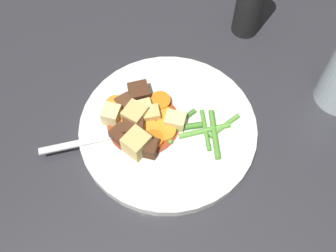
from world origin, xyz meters
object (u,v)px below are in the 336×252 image
object	(u,v)px
potato_chunk_4	(151,114)
meat_chunk_2	(122,135)
dinner_plate	(168,129)
carrot_slice_4	(162,130)
carrot_slice_0	(154,140)
carrot_slice_7	(165,115)
carrot_slice_5	(160,102)
meat_chunk_3	(127,101)
potato_chunk_1	(112,115)
meat_chunk_0	(139,93)
potato_chunk_0	(135,115)
potato_chunk_3	(143,109)
potato_chunk_2	(137,143)
carrot_slice_2	(122,115)
potato_chunk_5	(175,121)
carrot_slice_3	(145,126)
fork	(105,138)
meat_chunk_1	(133,127)
meat_chunk_4	(148,147)
carrot_slice_1	(126,124)
carrot_slice_6	(116,107)

from	to	relation	value
potato_chunk_4	meat_chunk_2	distance (m)	0.05
dinner_plate	carrot_slice_4	bearing A→B (deg)	76.78
carrot_slice_0	meat_chunk_2	bearing A→B (deg)	22.21
carrot_slice_7	carrot_slice_5	bearing A→B (deg)	-42.54
meat_chunk_2	meat_chunk_3	world-z (taller)	same
potato_chunk_1	meat_chunk_0	distance (m)	0.06
potato_chunk_0	carrot_slice_0	bearing A→B (deg)	156.28
carrot_slice_4	potato_chunk_1	world-z (taller)	potato_chunk_1
potato_chunk_0	meat_chunk_2	size ratio (longest dim) A/B	1.04
carrot_slice_5	potato_chunk_3	size ratio (longest dim) A/B	1.02
carrot_slice_0	meat_chunk_0	size ratio (longest dim) A/B	0.94
dinner_plate	potato_chunk_2	bearing A→B (deg)	68.49
meat_chunk_0	carrot_slice_2	bearing A→B (deg)	83.96
potato_chunk_4	potato_chunk_5	world-z (taller)	same
carrot_slice_0	meat_chunk_0	bearing A→B (deg)	-44.91
carrot_slice_3	fork	world-z (taller)	carrot_slice_3
carrot_slice_5	meat_chunk_3	size ratio (longest dim) A/B	1.34
potato_chunk_3	meat_chunk_2	world-z (taller)	potato_chunk_3
meat_chunk_2	meat_chunk_3	distance (m)	0.06
potato_chunk_5	meat_chunk_1	bearing A→B (deg)	38.63
carrot_slice_4	potato_chunk_5	world-z (taller)	potato_chunk_5
carrot_slice_3	potato_chunk_3	distance (m)	0.03
potato_chunk_4	meat_chunk_0	bearing A→B (deg)	-34.25
potato_chunk_5	meat_chunk_4	xyz separation A→B (m)	(0.01, 0.06, 0.00)
meat_chunk_2	carrot_slice_7	bearing A→B (deg)	-121.52
potato_chunk_2	meat_chunk_4	distance (m)	0.02
dinner_plate	carrot_slice_7	bearing A→B (deg)	-48.53
meat_chunk_3	potato_chunk_4	bearing A→B (deg)	176.45
carrot_slice_0	meat_chunk_4	bearing A→B (deg)	88.87
potato_chunk_1	meat_chunk_0	bearing A→B (deg)	-105.24
potato_chunk_3	potato_chunk_1	bearing A→B (deg)	43.16
carrot_slice_1	potato_chunk_2	distance (m)	0.04
carrot_slice_0	carrot_slice_7	distance (m)	0.04
carrot_slice_4	potato_chunk_1	size ratio (longest dim) A/B	1.34
carrot_slice_4	meat_chunk_3	bearing A→B (deg)	-13.89
meat_chunk_4	carrot_slice_3	bearing A→B (deg)	-53.34
carrot_slice_5	carrot_slice_6	size ratio (longest dim) A/B	0.94
potato_chunk_5	fork	distance (m)	0.10
potato_chunk_3	carrot_slice_0	bearing A→B (deg)	136.52
carrot_slice_1	potato_chunk_1	xyz separation A→B (m)	(0.02, -0.00, 0.01)
carrot_slice_0	potato_chunk_5	world-z (taller)	potato_chunk_5
dinner_plate	carrot_slice_6	world-z (taller)	carrot_slice_6
potato_chunk_2	meat_chunk_0	size ratio (longest dim) A/B	1.10
carrot_slice_5	potato_chunk_5	distance (m)	0.04
potato_chunk_5	meat_chunk_1	xyz separation A→B (m)	(0.05, 0.04, 0.00)
carrot_slice_2	fork	distance (m)	0.04
potato_chunk_3	carrot_slice_2	bearing A→B (deg)	40.69
dinner_plate	carrot_slice_2	world-z (taller)	carrot_slice_2
fork	meat_chunk_3	bearing A→B (deg)	-88.34
potato_chunk_4	potato_chunk_2	bearing A→B (deg)	98.02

